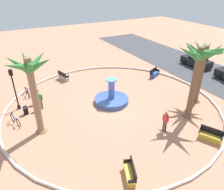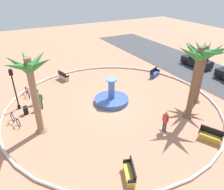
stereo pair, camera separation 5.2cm
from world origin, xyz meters
name	(u,v)px [view 1 (the left image)]	position (x,y,z in m)	size (l,w,h in m)	color
ground_plane	(112,105)	(0.00, 0.00, 0.00)	(80.00, 80.00, 0.00)	tan
plaza_curb	(112,104)	(0.00, 0.00, 0.10)	(19.18, 19.18, 0.20)	silver
street_asphalt	(214,76)	(0.00, 13.99, 0.01)	(48.00, 8.00, 0.03)	#424247
fountain	(111,99)	(-0.55, 0.22, 0.33)	(3.21, 3.21, 2.40)	#38569E
palm_tree_near_fountain	(198,67)	(4.65, 4.78, 4.48)	(3.65, 3.50, 6.25)	brown
palm_tree_by_curb	(31,79)	(0.72, -6.59, 4.36)	(3.52, 3.25, 6.11)	#8E6B4C
palm_tree_mid_plaza	(204,59)	(3.11, 7.28, 4.20)	(3.98, 3.91, 5.64)	brown
bench_east	(64,77)	(-7.78, -2.16, 0.35)	(1.68, 0.90, 1.00)	beige
bench_west	(130,174)	(7.66, -3.03, 0.35)	(1.67, 1.06, 1.00)	gold
bench_north	(154,74)	(-3.43, 7.61, 0.35)	(1.11, 1.66, 1.00)	#335BA8
bench_southeast	(210,137)	(7.63, 3.82, 0.35)	(1.66, 1.16, 1.00)	gold
lamppost	(14,86)	(-3.55, -7.62, 2.27)	(0.32, 0.32, 3.86)	black
trash_bin	(26,110)	(-2.32, -7.20, 0.39)	(0.46, 0.46, 0.73)	black
bicycle_red_frame	(27,92)	(-5.74, -6.50, 0.38)	(1.72, 0.44, 0.94)	black
bicycle_by_lamppost	(15,120)	(-1.21, -8.17, 0.38)	(1.65, 0.65, 0.94)	black
person_cyclist_helmet	(36,95)	(-3.74, -5.95, 0.91)	(0.33, 0.48, 1.63)	#33333D
person_cyclist_photo	(40,100)	(-2.55, -5.87, 0.93)	(0.30, 0.51, 1.66)	#33333D
person_pedestrian_stroll	(165,121)	(5.19, 1.69, 0.94)	(0.52, 0.28, 1.68)	#33333D
parked_car_leftmost	(197,61)	(-3.49, 14.65, 0.78)	(4.04, 2.00, 1.67)	black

